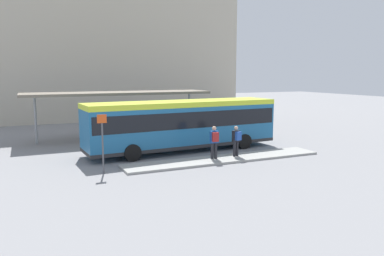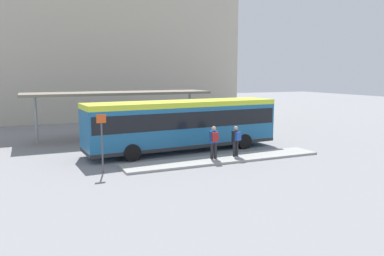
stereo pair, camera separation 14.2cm
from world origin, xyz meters
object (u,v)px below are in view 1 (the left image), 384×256
object	(u,v)px
city_bus	(183,122)
potted_planter_near_shelter	(139,133)
pedestrian_waiting	(214,140)
platform_sign	(103,141)
bicycle_white	(265,131)
bicycle_black	(256,129)
pedestrian_companion	(236,139)
bicycle_orange	(252,127)

from	to	relation	value
city_bus	potted_planter_near_shelter	bearing A→B (deg)	114.37
pedestrian_waiting	platform_sign	bearing A→B (deg)	99.61
bicycle_white	bicycle_black	distance (m)	0.90
pedestrian_waiting	bicycle_black	xyz separation A→B (m)	(7.37, 6.97, -0.76)
pedestrian_waiting	bicycle_black	world-z (taller)	pedestrian_waiting
pedestrian_companion	bicycle_orange	world-z (taller)	pedestrian_companion
bicycle_orange	potted_planter_near_shelter	distance (m)	9.92
pedestrian_waiting	bicycle_orange	size ratio (longest dim) A/B	1.04
pedestrian_companion	potted_planter_near_shelter	bearing A→B (deg)	22.58
city_bus	pedestrian_waiting	bearing A→B (deg)	-85.73
pedestrian_companion	bicycle_white	distance (m)	8.65
platform_sign	bicycle_white	bearing A→B (deg)	24.62
city_bus	bicycle_orange	world-z (taller)	city_bus
pedestrian_companion	bicycle_white	xyz separation A→B (m)	(6.17, 6.01, -0.75)
pedestrian_companion	bicycle_orange	xyz separation A→B (m)	(6.17, 7.75, -0.72)
bicycle_black	platform_sign	world-z (taller)	platform_sign
pedestrian_waiting	bicycle_orange	distance (m)	10.95
pedestrian_companion	platform_sign	world-z (taller)	platform_sign
city_bus	bicycle_black	distance (m)	8.79
potted_planter_near_shelter	city_bus	bearing A→B (deg)	-61.95
potted_planter_near_shelter	platform_sign	distance (m)	7.68
platform_sign	potted_planter_near_shelter	bearing A→B (deg)	60.93
potted_planter_near_shelter	platform_sign	world-z (taller)	platform_sign
city_bus	platform_sign	bearing A→B (deg)	-152.55
pedestrian_waiting	platform_sign	world-z (taller)	platform_sign
bicycle_white	potted_planter_near_shelter	distance (m)	9.85
potted_planter_near_shelter	bicycle_black	bearing A→B (deg)	2.41
pedestrian_waiting	city_bus	bearing A→B (deg)	16.57
pedestrian_companion	bicycle_black	world-z (taller)	pedestrian_companion
pedestrian_waiting	platform_sign	distance (m)	5.96
pedestrian_waiting	bicycle_white	size ratio (longest dim) A/B	1.13
pedestrian_companion	bicycle_orange	distance (m)	9.94
bicycle_white	bicycle_orange	distance (m)	1.74
bicycle_white	bicycle_black	xyz separation A→B (m)	(-0.23, 0.87, 0.03)
bicycle_black	potted_planter_near_shelter	world-z (taller)	potted_planter_near_shelter
city_bus	pedestrian_waiting	xyz separation A→B (m)	(0.45, -3.22, -0.65)
city_bus	bicycle_orange	distance (m)	9.39
bicycle_white	pedestrian_companion	bearing A→B (deg)	-42.47
city_bus	pedestrian_waiting	distance (m)	3.31
pedestrian_companion	pedestrian_waiting	bearing A→B (deg)	86.71
bicycle_white	bicycle_orange	world-z (taller)	bicycle_orange
city_bus	bicycle_black	xyz separation A→B (m)	(7.82, 3.76, -1.42)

